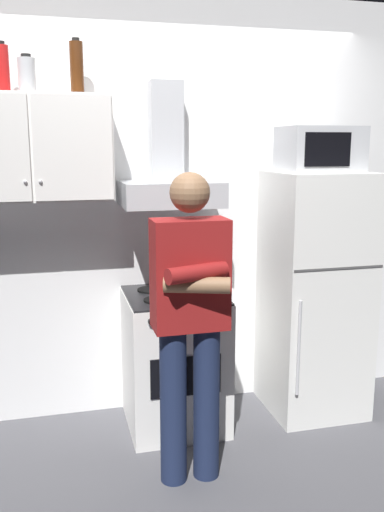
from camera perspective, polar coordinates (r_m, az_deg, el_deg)
name	(u,v)px	position (r m, az deg, el deg)	size (l,w,h in m)	color
ground_plane	(192,441)	(3.53, 0.00, -18.61)	(7.00, 7.00, 0.00)	#4C4C51
back_wall_tiled	(170,209)	(3.66, -2.32, 4.88)	(4.80, 0.10, 2.70)	white
upper_cabinet	(32,148)	(3.34, -16.22, 10.68)	(0.90, 0.37, 0.60)	white
stove_oven	(175,360)	(3.55, -1.80, -10.67)	(0.60, 0.62, 0.87)	white
range_hood	(169,173)	(3.41, -2.39, 8.57)	(0.60, 0.44, 0.75)	#B7BABF
refrigerator	(315,294)	(3.74, 12.55, -3.84)	(0.60, 0.62, 1.60)	white
microwave	(320,149)	(3.63, 13.07, 10.71)	(0.48, 0.37, 0.28)	#B7BABF
person_standing	(190,318)	(2.82, -0.19, -6.47)	(0.38, 0.33, 1.64)	#192342
bottle_canister_steel	(27,75)	(3.36, -16.71, 17.48)	(0.10, 0.10, 0.21)	#B2B5BA
bottle_soda_red	(2,68)	(3.36, -19.04, 17.86)	(0.08, 0.08, 0.27)	red
bottle_rum_dark	(77,68)	(3.38, -11.83, 18.51)	(0.08, 0.08, 0.31)	#47230F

